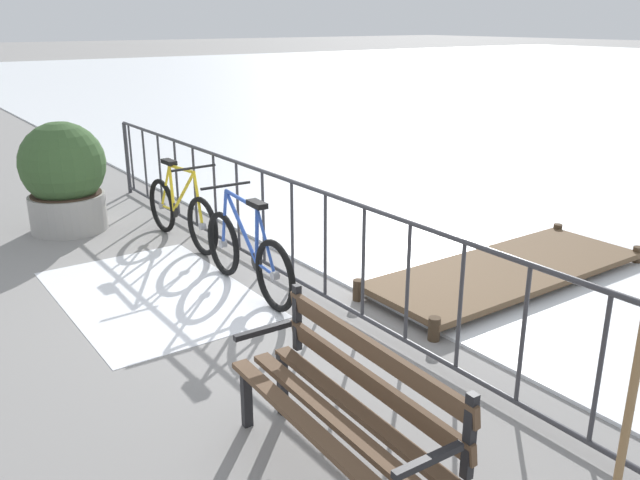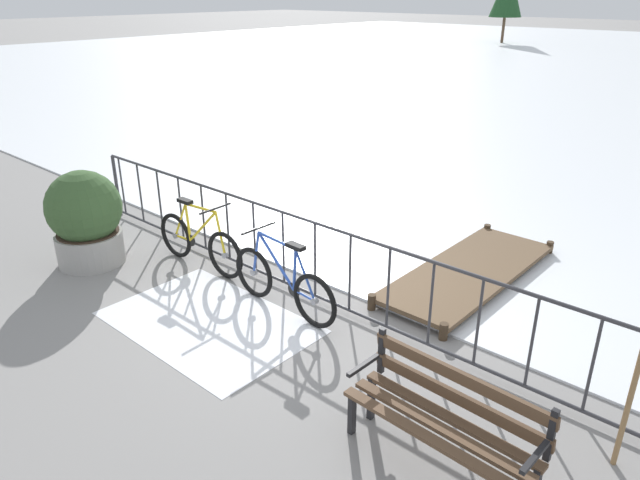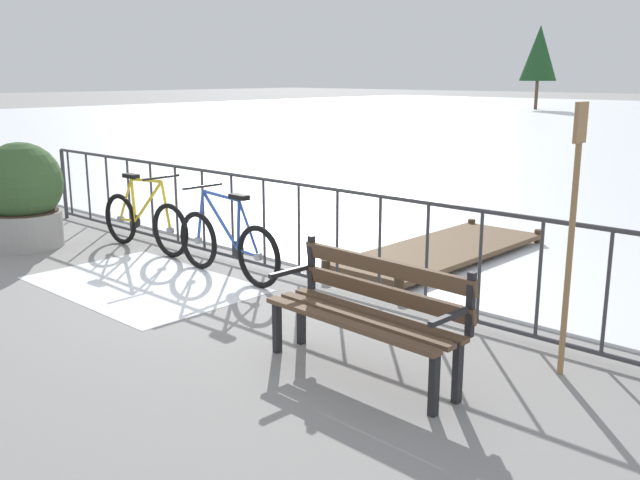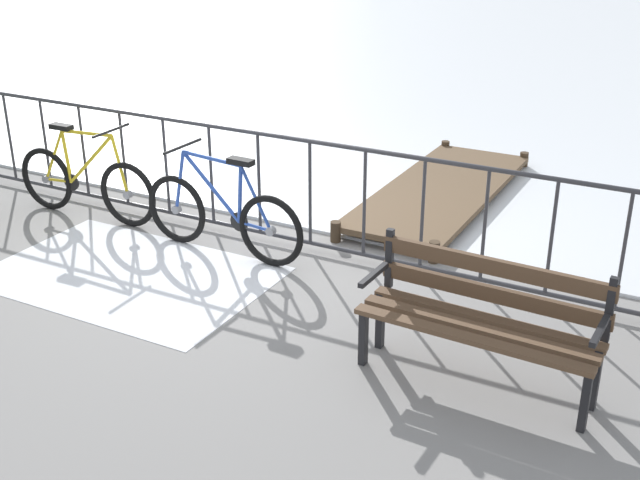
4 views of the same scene
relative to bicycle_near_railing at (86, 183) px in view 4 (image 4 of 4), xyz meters
name	(u,v)px [view 4 (image 4 of 4)]	position (x,y,z in m)	size (l,w,h in m)	color
ground_plane	(261,240)	(1.85, 0.33, -0.37)	(160.00, 160.00, 0.00)	gray
snow_patch	(129,275)	(1.26, -0.87, -0.36)	(2.42, 1.61, 0.01)	white
railing_fence	(259,184)	(1.85, 0.33, 0.19)	(9.06, 0.06, 1.07)	#38383D
bicycle_near_railing	(86,183)	(0.00, 0.00, 0.00)	(1.71, 0.52, 0.97)	black
bicycle_second	(222,216)	(1.72, -0.09, 0.00)	(1.71, 0.52, 0.97)	black
park_bench	(483,312)	(4.42, -0.99, 0.14)	(1.62, 0.54, 0.89)	brown
wooden_dock	(441,190)	(3.00, 2.13, -0.25)	(1.10, 3.10, 0.20)	brown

